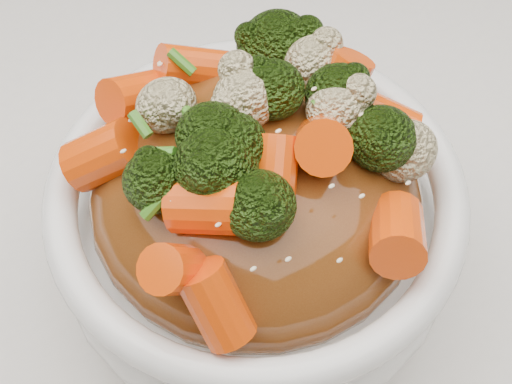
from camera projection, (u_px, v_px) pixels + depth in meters
tablecloth at (214, 239)px, 0.43m from camera, size 1.20×0.80×0.04m
bowl at (256, 226)px, 0.37m from camera, size 0.24×0.24×0.08m
sauce_base at (256, 195)px, 0.34m from camera, size 0.19×0.19×0.09m
carrots at (256, 116)px, 0.30m from camera, size 0.19×0.19×0.05m
broccoli at (256, 117)px, 0.30m from camera, size 0.19×0.19×0.04m
cauliflower at (256, 120)px, 0.30m from camera, size 0.19×0.19×0.03m
scallions at (256, 114)px, 0.30m from camera, size 0.14×0.14×0.02m
sesame_seeds at (256, 114)px, 0.30m from camera, size 0.17×0.17×0.01m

